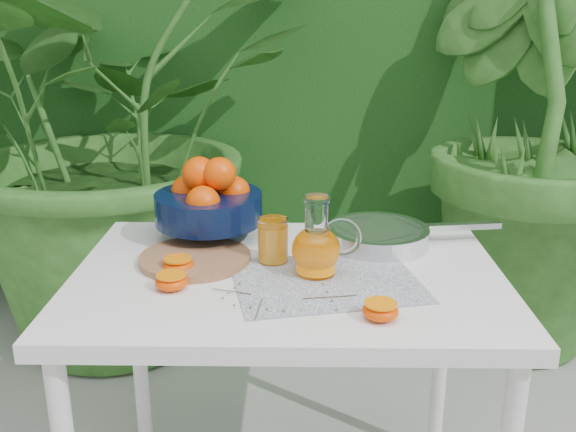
{
  "coord_description": "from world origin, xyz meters",
  "views": [
    {
      "loc": [
        0.04,
        -1.39,
        1.34
      ],
      "look_at": [
        0.02,
        0.01,
        0.88
      ],
      "focal_mm": 40.0,
      "sensor_mm": 36.0,
      "label": 1
    }
  ],
  "objects_px": {
    "fruit_bowl": "(209,201)",
    "juice_pitcher": "(317,247)",
    "cutting_board": "(195,258)",
    "white_table": "(288,303)",
    "saute_pan": "(379,235)"
  },
  "relations": [
    {
      "from": "white_table",
      "to": "fruit_bowl",
      "type": "xyz_separation_m",
      "value": [
        -0.21,
        0.23,
        0.18
      ]
    },
    {
      "from": "juice_pitcher",
      "to": "cutting_board",
      "type": "bearing_deg",
      "value": 165.65
    },
    {
      "from": "juice_pitcher",
      "to": "fruit_bowl",
      "type": "bearing_deg",
      "value": 138.55
    },
    {
      "from": "cutting_board",
      "to": "juice_pitcher",
      "type": "xyz_separation_m",
      "value": [
        0.29,
        -0.07,
        0.06
      ]
    },
    {
      "from": "juice_pitcher",
      "to": "saute_pan",
      "type": "distance_m",
      "value": 0.26
    },
    {
      "from": "white_table",
      "to": "cutting_board",
      "type": "height_order",
      "value": "cutting_board"
    },
    {
      "from": "white_table",
      "to": "saute_pan",
      "type": "distance_m",
      "value": 0.31
    },
    {
      "from": "white_table",
      "to": "saute_pan",
      "type": "relative_size",
      "value": 2.1
    },
    {
      "from": "cutting_board",
      "to": "juice_pitcher",
      "type": "height_order",
      "value": "juice_pitcher"
    },
    {
      "from": "white_table",
      "to": "fruit_bowl",
      "type": "relative_size",
      "value": 3.34
    },
    {
      "from": "fruit_bowl",
      "to": "juice_pitcher",
      "type": "bearing_deg",
      "value": -41.45
    },
    {
      "from": "fruit_bowl",
      "to": "juice_pitcher",
      "type": "height_order",
      "value": "fruit_bowl"
    },
    {
      "from": "white_table",
      "to": "juice_pitcher",
      "type": "relative_size",
      "value": 5.4
    },
    {
      "from": "white_table",
      "to": "saute_pan",
      "type": "xyz_separation_m",
      "value": [
        0.23,
        0.18,
        0.11
      ]
    },
    {
      "from": "fruit_bowl",
      "to": "white_table",
      "type": "bearing_deg",
      "value": -47.05
    }
  ]
}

